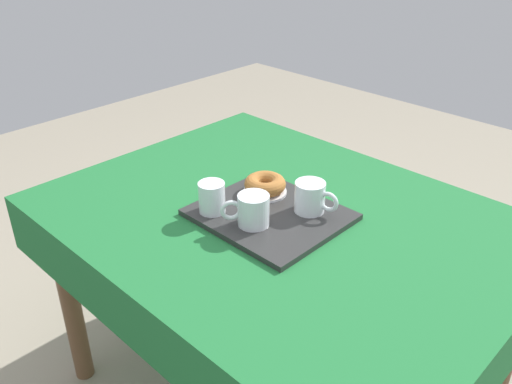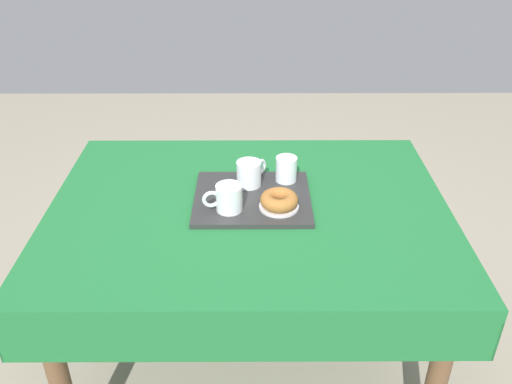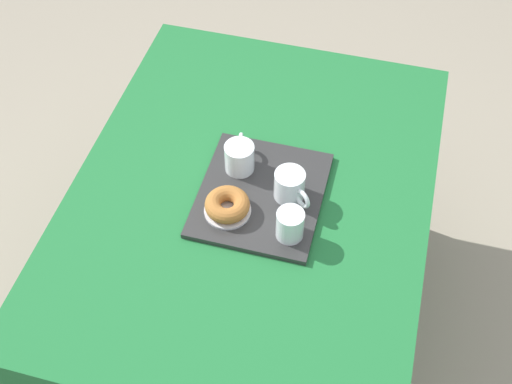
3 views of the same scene
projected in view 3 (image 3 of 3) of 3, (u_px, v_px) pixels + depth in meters
The scene contains 8 objects.
ground_plane at pixel (252, 316), 2.41m from camera, with size 6.00×6.00×0.00m, color gray.
dining_table at pixel (251, 210), 1.91m from camera, with size 1.31×1.00×0.73m.
serving_tray at pixel (261, 194), 1.82m from camera, with size 0.38×0.34×0.02m, color #2D2D2D.
tea_mug_left at pixel (240, 158), 1.84m from camera, with size 0.13×0.08×0.09m.
tea_mug_right at pixel (290, 187), 1.78m from camera, with size 0.10×0.11×0.09m.
water_glass_near at pixel (290, 225), 1.70m from camera, with size 0.07×0.07×0.09m.
donut_plate_left at pixel (228, 210), 1.77m from camera, with size 0.13×0.13×0.01m, color silver.
sugar_donut_left at pixel (227, 205), 1.75m from camera, with size 0.12×0.12×0.04m, color #A3662D.
Camera 3 is at (-1.12, -0.31, 2.17)m, focal length 46.08 mm.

